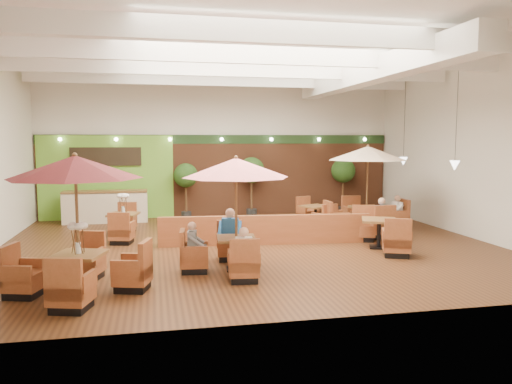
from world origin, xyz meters
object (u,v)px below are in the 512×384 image
object	(u,v)px
table_2	(367,173)
table_3	(124,222)
booth_divider	(266,230)
topiary_2	(343,173)
diner_0	(244,248)
service_counter	(106,207)
table_0	(76,200)
table_4	(379,234)
diner_4	(396,209)
topiary_0	(186,178)
diner_2	(194,241)
diner_3	(381,214)
diner_1	(230,230)
table_1	(233,188)
topiary_1	(252,173)
table_5	(315,216)

from	to	relation	value
table_2	table_3	xyz separation A→B (m)	(-7.82, 0.60, -1.44)
booth_divider	topiary_2	size ratio (longest dim) A/B	2.72
booth_divider	diner_0	distance (m)	3.85
service_counter	booth_divider	xyz separation A→B (m)	(4.92, -4.99, -0.15)
service_counter	topiary_2	xyz separation A→B (m)	(9.32, 0.20, 1.11)
table_0	table_4	distance (m)	8.24
diner_4	table_0	bearing A→B (deg)	111.57
service_counter	topiary_0	bearing A→B (deg)	3.87
table_3	diner_2	world-z (taller)	table_3
booth_divider	table_4	xyz separation A→B (m)	(3.00, -1.10, -0.03)
table_4	booth_divider	bearing A→B (deg)	-177.83
diner_3	diner_4	xyz separation A→B (m)	(1.06, 1.06, -0.02)
table_2	topiary_2	distance (m)	3.95
diner_3	topiary_2	bearing A→B (deg)	86.69
diner_1	topiary_2	bearing A→B (deg)	-115.14
diner_1	table_1	bearing A→B (deg)	100.85
booth_divider	table_4	distance (m)	3.20
topiary_1	diner_0	xyz separation A→B (m)	(-1.90, -8.80, -1.02)
table_5	diner_1	distance (m)	5.60
topiary_0	diner_1	size ratio (longest dim) A/B	2.51
topiary_2	table_3	bearing A→B (deg)	-158.92
booth_divider	table_4	world-z (taller)	table_4
service_counter	table_4	bearing A→B (deg)	-37.57
table_1	diner_3	bearing A→B (deg)	35.36
diner_0	diner_3	world-z (taller)	diner_3
diner_2	topiary_1	bearing A→B (deg)	167.28
topiary_0	diner_4	xyz separation A→B (m)	(6.72, -3.88, -0.86)
table_5	table_2	bearing A→B (deg)	-63.82
table_0	diner_2	size ratio (longest dim) A/B	4.04
table_3	diner_0	bearing A→B (deg)	-49.73
booth_divider	diner_1	distance (m)	2.13
table_4	diner_3	distance (m)	1.57
table_0	table_1	size ratio (longest dim) A/B	1.07
booth_divider	table_1	bearing A→B (deg)	-112.80
table_1	topiary_0	world-z (taller)	table_1
table_5	diner_4	xyz separation A→B (m)	(2.40, -1.26, 0.37)
table_1	table_5	distance (m)	6.59
diner_2	table_0	bearing A→B (deg)	-56.49
topiary_2	diner_3	xyz separation A→B (m)	(-0.70, -4.94, -0.93)
table_5	diner_2	size ratio (longest dim) A/B	3.77
table_0	table_4	bearing A→B (deg)	35.07
table_0	diner_4	size ratio (longest dim) A/B	3.91
table_1	diner_4	bearing A→B (deg)	38.49
table_0	topiary_0	size ratio (longest dim) A/B	1.34
topiary_0	diner_0	distance (m)	8.86
diner_4	diner_0	bearing A→B (deg)	122.18
diner_3	diner_4	bearing A→B (deg)	49.72
diner_2	diner_4	size ratio (longest dim) A/B	0.97
table_4	diner_2	bearing A→B (deg)	-141.62
table_1	diner_3	xyz separation A→B (m)	(5.08, 2.88, -1.17)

